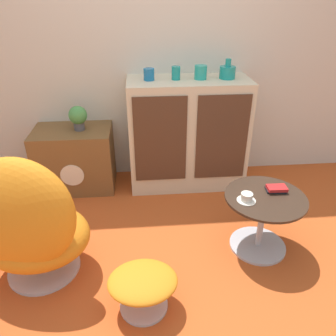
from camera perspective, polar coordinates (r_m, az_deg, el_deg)
ground_plane at (r=2.40m, az=0.29°, el=-17.53°), size 12.00×12.00×0.00m
wall_back at (r=3.15m, az=-2.26°, el=20.93°), size 6.40×0.06×2.60m
sideboard at (r=3.13m, az=3.40°, el=5.91°), size 1.09×0.49×1.03m
tv_console at (r=3.26m, az=-15.79°, el=1.56°), size 0.71×0.47×0.60m
egg_chair at (r=2.26m, az=-23.15°, el=-9.38°), size 0.81×0.76×0.95m
ottoman at (r=2.08m, az=-4.40°, el=-19.56°), size 0.42×0.36×0.26m
coffee_table at (r=2.50m, az=16.09°, el=-8.17°), size 0.57×0.57×0.46m
vase_leftmost at (r=2.92m, az=-3.34°, el=15.97°), size 0.09×0.09×0.10m
vase_inner_left at (r=2.94m, az=1.39°, el=16.21°), size 0.07×0.07×0.11m
vase_inner_right at (r=2.97m, az=5.70°, el=16.25°), size 0.11×0.11×0.12m
vase_rightmost at (r=3.02m, az=10.31°, el=16.16°), size 0.14×0.14×0.17m
potted_plant at (r=3.08m, az=-15.40°, el=8.64°), size 0.16×0.16×0.22m
teacup at (r=2.31m, az=13.52°, el=-5.08°), size 0.13×0.13×0.06m
book_stack at (r=2.47m, az=18.35°, el=-3.46°), size 0.15×0.10×0.04m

